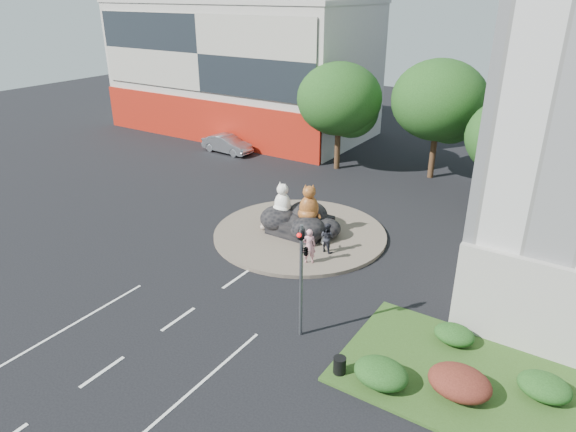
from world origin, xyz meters
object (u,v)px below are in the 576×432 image
object	(u,v)px
pedestrian_pink	(309,246)
parked_car	(227,144)
cat_tabby	(309,202)
pedestrian_dark	(327,238)
kitten_calico	(264,222)
litter_bin	(340,365)
cat_white	(283,198)
kitten_white	(324,238)

from	to	relation	value
pedestrian_pink	parked_car	distance (m)	21.16
cat_tabby	pedestrian_pink	xyz separation A→B (m)	(1.78, -2.94, -1.01)
pedestrian_pink	pedestrian_dark	world-z (taller)	pedestrian_pink
kitten_calico	parked_car	size ratio (longest dim) A/B	0.18
parked_car	litter_bin	world-z (taller)	parked_car
cat_white	litter_bin	xyz separation A→B (m)	(8.63, -9.19, -1.63)
cat_white	kitten_white	distance (m)	3.47
pedestrian_pink	pedestrian_dark	bearing A→B (deg)	-130.49
cat_white	litter_bin	world-z (taller)	cat_white
cat_tabby	parked_car	xyz separation A→B (m)	(-14.58, 10.48, -1.39)
cat_white	pedestrian_dark	distance (m)	3.95
pedestrian_pink	kitten_white	bearing A→B (deg)	-115.21
litter_bin	cat_white	bearing A→B (deg)	133.21
cat_tabby	parked_car	bearing A→B (deg)	109.73
cat_tabby	litter_bin	size ratio (longest dim) A/B	3.23
cat_white	litter_bin	distance (m)	12.72
cat_tabby	cat_white	bearing A→B (deg)	152.13
kitten_white	pedestrian_pink	xyz separation A→B (m)	(0.36, -2.27, 0.58)
kitten_white	pedestrian_dark	bearing A→B (deg)	-79.44
pedestrian_pink	parked_car	xyz separation A→B (m)	(-16.36, 13.42, -0.37)
cat_tabby	litter_bin	world-z (taller)	cat_tabby
cat_white	kitten_calico	world-z (taller)	cat_white
cat_tabby	pedestrian_pink	distance (m)	3.58
kitten_white	pedestrian_pink	size ratio (longest dim) A/B	0.39
kitten_calico	pedestrian_dark	bearing A→B (deg)	28.53
kitten_white	litter_bin	world-z (taller)	kitten_white
cat_tabby	litter_bin	xyz separation A→B (m)	(6.97, -9.39, -1.71)
kitten_calico	kitten_white	bearing A→B (deg)	37.71
cat_white	cat_tabby	size ratio (longest dim) A/B	0.92
cat_tabby	litter_bin	distance (m)	11.82
cat_white	pedestrian_pink	size ratio (longest dim) A/B	1.03
kitten_white	parked_car	xyz separation A→B (m)	(-16.00, 11.15, 0.21)
kitten_calico	pedestrian_dark	distance (m)	4.50
cat_white	kitten_calico	xyz separation A→B (m)	(-0.83, -0.71, -1.46)
parked_car	litter_bin	distance (m)	29.31
pedestrian_dark	parked_car	size ratio (longest dim) A/B	0.35
litter_bin	cat_tabby	bearing A→B (deg)	126.60
cat_white	kitten_calico	size ratio (longest dim) A/B	2.32
kitten_calico	pedestrian_pink	world-z (taller)	pedestrian_pink
cat_white	kitten_white	size ratio (longest dim) A/B	2.66
pedestrian_pink	kitten_calico	bearing A→B (deg)	-59.61
pedestrian_pink	litter_bin	xyz separation A→B (m)	(5.19, -6.45, -0.70)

